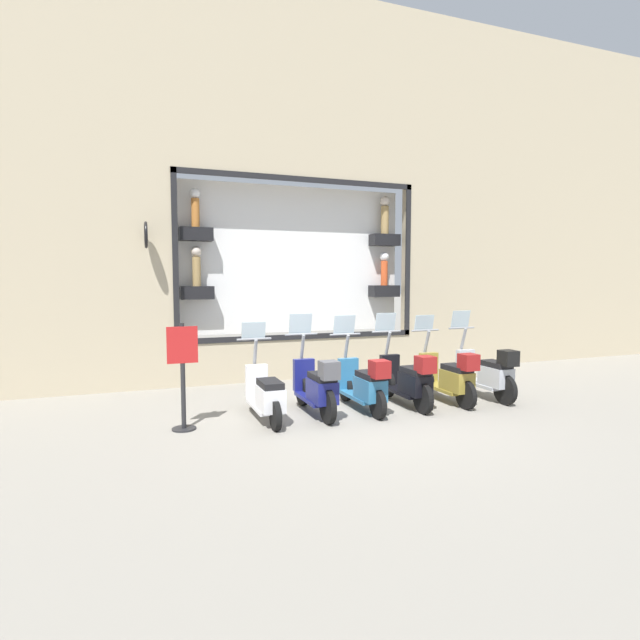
% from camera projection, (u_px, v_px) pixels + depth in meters
% --- Properties ---
extents(ground_plane, '(120.00, 120.00, 0.00)m').
position_uv_depth(ground_plane, '(367.00, 417.00, 8.21)').
color(ground_plane, gray).
extents(building_facade, '(1.18, 36.00, 8.60)m').
position_uv_depth(building_facade, '(298.00, 185.00, 11.22)').
color(building_facade, tan).
rests_on(building_facade, ground_plane).
extents(scooter_silver_0, '(1.81, 0.61, 1.63)m').
position_uv_depth(scooter_silver_0, '(488.00, 374.00, 9.43)').
color(scooter_silver_0, black).
rests_on(scooter_silver_0, ground_plane).
extents(scooter_olive_1, '(1.80, 0.61, 1.56)m').
position_uv_depth(scooter_olive_1, '(450.00, 377.00, 9.13)').
color(scooter_olive_1, black).
rests_on(scooter_olive_1, ground_plane).
extents(scooter_black_2, '(1.80, 0.60, 1.62)m').
position_uv_depth(scooter_black_2, '(408.00, 380.00, 8.83)').
color(scooter_black_2, black).
rests_on(scooter_black_2, ground_plane).
extents(scooter_teal_3, '(1.80, 0.61, 1.60)m').
position_uv_depth(scooter_teal_3, '(365.00, 385.00, 8.52)').
color(scooter_teal_3, black).
rests_on(scooter_teal_3, ground_plane).
extents(scooter_navy_4, '(1.81, 0.60, 1.65)m').
position_uv_depth(scooter_navy_4, '(317.00, 387.00, 8.23)').
color(scooter_navy_4, black).
rests_on(scooter_navy_4, ground_plane).
extents(scooter_white_5, '(1.79, 0.60, 1.53)m').
position_uv_depth(scooter_white_5, '(266.00, 395.00, 7.98)').
color(scooter_white_5, black).
rests_on(scooter_white_5, ground_plane).
extents(shop_sign_post, '(0.36, 0.45, 1.62)m').
position_uv_depth(shop_sign_post, '(183.00, 373.00, 7.45)').
color(shop_sign_post, '#232326').
rests_on(shop_sign_post, ground_plane).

